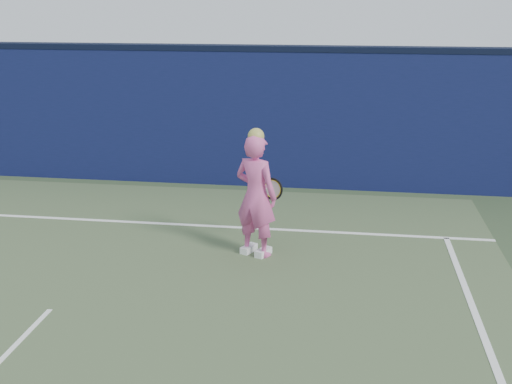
# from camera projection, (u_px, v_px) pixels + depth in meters

# --- Properties ---
(ground) EXTENTS (80.00, 80.00, 0.00)m
(ground) POSITION_uv_depth(u_px,v_px,m) (5.00, 357.00, 6.39)
(ground) COLOR #324329
(ground) RESTS_ON ground
(backstop_wall) EXTENTS (24.00, 0.40, 2.50)m
(backstop_wall) POSITION_uv_depth(u_px,v_px,m) (174.00, 117.00, 12.17)
(backstop_wall) COLOR #0D143A
(backstop_wall) RESTS_ON ground
(wall_cap) EXTENTS (24.00, 0.42, 0.10)m
(wall_cap) POSITION_uv_depth(u_px,v_px,m) (171.00, 47.00, 11.79)
(wall_cap) COLOR black
(wall_cap) RESTS_ON backstop_wall
(player) EXTENTS (0.73, 0.63, 1.78)m
(player) POSITION_uv_depth(u_px,v_px,m) (256.00, 195.00, 8.69)
(player) COLOR #D7539A
(player) RESTS_ON ground
(racket) EXTENTS (0.50, 0.40, 0.32)m
(racket) POSITION_uv_depth(u_px,v_px,m) (271.00, 189.00, 9.02)
(racket) COLOR black
(racket) RESTS_ON ground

